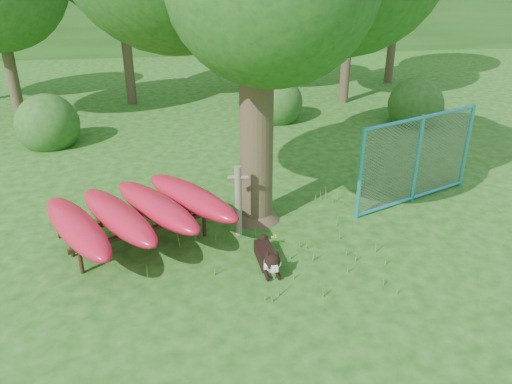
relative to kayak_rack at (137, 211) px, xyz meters
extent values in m
plane|color=#16490E|center=(2.01, -1.25, -0.73)|extent=(80.00, 80.00, 0.00)
cylinder|color=#3E3121|center=(2.33, 0.76, 1.84)|extent=(0.85, 0.85, 5.15)
cone|color=#3E3121|center=(2.33, 0.76, -0.47)|extent=(1.28, 1.28, 0.51)
cylinder|color=#3E3121|center=(2.91, 0.54, 2.56)|extent=(1.46, 0.21, 1.10)
cylinder|color=#3E3121|center=(1.93, 1.13, 2.97)|extent=(0.89, 1.04, 1.05)
cylinder|color=#6C6451|center=(1.89, 0.17, -0.01)|extent=(0.15, 0.15, 1.45)
cylinder|color=#6C6451|center=(1.89, 0.17, 0.49)|extent=(0.40, 0.12, 0.08)
cylinder|color=black|center=(-0.95, -0.79, -0.50)|extent=(0.10, 0.10, 0.46)
cylinder|color=black|center=(1.22, 0.21, -0.50)|extent=(0.10, 0.10, 0.46)
cylinder|color=black|center=(-1.22, -0.21, -0.50)|extent=(0.10, 0.10, 0.46)
cylinder|color=black|center=(0.95, 0.79, -0.50)|extent=(0.10, 0.10, 0.46)
cube|color=black|center=(0.13, -0.29, -0.25)|extent=(2.53, 1.22, 0.07)
cube|color=black|center=(-0.13, 0.29, -0.25)|extent=(2.53, 1.22, 0.07)
ellipsoid|color=red|center=(-1.00, -0.46, 0.00)|extent=(1.89, 2.72, 0.44)
ellipsoid|color=red|center=(-0.33, -0.15, 0.00)|extent=(1.96, 2.69, 0.44)
ellipsoid|color=red|center=(0.33, 0.15, 0.00)|extent=(2.03, 2.66, 0.44)
ellipsoid|color=red|center=(1.00, 0.46, 0.00)|extent=(2.10, 2.63, 0.44)
cube|color=black|center=(2.26, -0.88, -0.60)|extent=(0.33, 0.76, 0.26)
cube|color=white|center=(2.28, -1.20, -0.61)|extent=(0.24, 0.16, 0.23)
sphere|color=black|center=(2.29, -1.39, -0.41)|extent=(0.28, 0.28, 0.28)
cube|color=white|center=(2.30, -1.52, -0.45)|extent=(0.12, 0.16, 0.10)
sphere|color=white|center=(2.21, -1.42, -0.45)|extent=(0.13, 0.13, 0.13)
sphere|color=white|center=(2.38, -1.41, -0.45)|extent=(0.13, 0.13, 0.13)
cone|color=black|center=(2.21, -1.36, -0.26)|extent=(0.11, 0.13, 0.13)
cone|color=black|center=(2.36, -1.35, -0.26)|extent=(0.12, 0.14, 0.13)
cylinder|color=black|center=(2.19, -1.37, -0.68)|extent=(0.10, 0.32, 0.07)
cylinder|color=black|center=(2.38, -1.36, -0.68)|extent=(0.10, 0.32, 0.07)
sphere|color=black|center=(2.28, -0.48, -0.50)|extent=(0.17, 0.17, 0.17)
torus|color=blue|center=(2.29, -1.31, -0.48)|extent=(0.27, 0.10, 0.27)
cylinder|color=#299FC3|center=(4.42, 0.49, 0.26)|extent=(0.12, 0.12, 1.98)
cylinder|color=#299FC3|center=(5.94, 1.14, 0.26)|extent=(0.12, 0.12, 1.98)
cylinder|color=#299FC3|center=(7.46, 1.79, 0.26)|extent=(0.12, 0.12, 1.98)
cylinder|color=#299FC3|center=(5.94, 1.14, 1.21)|extent=(3.07, 1.38, 0.08)
cylinder|color=#299FC3|center=(5.94, 1.14, -0.68)|extent=(3.07, 1.38, 0.08)
plane|color=slate|center=(5.94, 1.14, 0.26)|extent=(3.04, 1.31, 3.31)
cylinder|color=#447D28|center=(2.50, -0.38, -0.63)|extent=(0.02, 0.02, 0.20)
sphere|color=yellow|center=(2.50, -0.38, -0.53)|extent=(0.04, 0.04, 0.04)
sphere|color=yellow|center=(2.53, -0.35, -0.52)|extent=(0.04, 0.04, 0.04)
sphere|color=yellow|center=(2.46, -0.36, -0.54)|extent=(0.04, 0.04, 0.04)
sphere|color=yellow|center=(2.53, -0.40, -0.53)|extent=(0.04, 0.04, 0.04)
sphere|color=yellow|center=(2.49, -0.41, -0.52)|extent=(0.04, 0.04, 0.04)
cylinder|color=#3E3121|center=(-4.49, 8.75, 1.37)|extent=(0.36, 0.36, 4.20)
cylinder|color=#3E3121|center=(-0.99, 10.75, 1.89)|extent=(0.36, 0.36, 5.25)
cylinder|color=#3E3121|center=(3.51, 11.75, 1.19)|extent=(0.36, 0.36, 3.85)
cylinder|color=#3E3121|center=(7.01, 9.75, 1.65)|extent=(0.36, 0.36, 4.76)
cylinder|color=#3E3121|center=(10.01, 12.75, 1.72)|extent=(0.36, 0.36, 4.90)
sphere|color=#1F5019|center=(-2.99, 6.25, -0.73)|extent=(1.80, 1.80, 1.80)
sphere|color=#1F5019|center=(8.51, 6.75, -0.73)|extent=(1.80, 1.80, 1.80)
sphere|color=#1F5019|center=(4.01, 7.75, -0.73)|extent=(1.80, 1.80, 1.80)
camera|label=1|loc=(0.99, -8.42, 4.20)|focal=35.00mm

